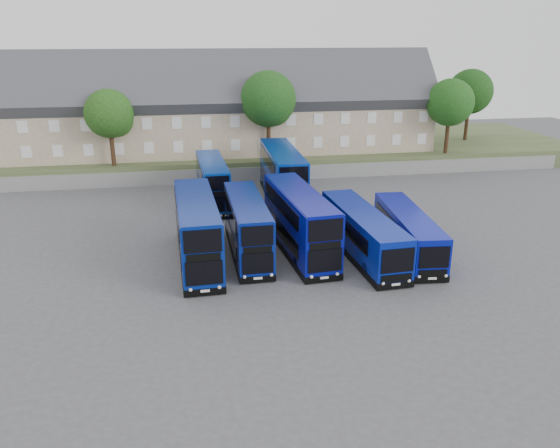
{
  "coord_description": "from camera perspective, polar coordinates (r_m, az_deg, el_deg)",
  "views": [
    {
      "loc": [
        -6.51,
        -31.42,
        14.86
      ],
      "look_at": [
        -0.46,
        3.93,
        2.2
      ],
      "focal_mm": 35.0,
      "sensor_mm": 36.0,
      "label": 1
    }
  ],
  "objects": [
    {
      "name": "terrace_row",
      "position": [
        62.07,
        -6.52,
        11.67
      ],
      "size": [
        48.0,
        10.4,
        11.2
      ],
      "color": "tan",
      "rests_on": "earth_bank"
    },
    {
      "name": "dd_front_right",
      "position": [
        38.41,
        2.05,
        0.11
      ],
      "size": [
        3.48,
        11.21,
        4.39
      ],
      "rotation": [
        0.0,
        0.0,
        0.09
      ],
      "color": "#070E90",
      "rests_on": "ground"
    },
    {
      "name": "earth_bank",
      "position": [
        67.19,
        -3.98,
        7.49
      ],
      "size": [
        80.0,
        20.0,
        2.0
      ],
      "primitive_type": "cube",
      "color": "#42512E",
      "rests_on": "ground"
    },
    {
      "name": "dd_rear_right",
      "position": [
        50.52,
        0.25,
        5.07
      ],
      "size": [
        2.87,
        11.9,
        4.72
      ],
      "rotation": [
        0.0,
        0.0,
        -0.01
      ],
      "color": "#0934A6",
      "rests_on": "ground"
    },
    {
      "name": "coach_east_b",
      "position": [
        39.55,
        13.2,
        -0.95
      ],
      "size": [
        3.17,
        10.81,
        2.91
      ],
      "rotation": [
        0.0,
        0.0,
        -0.09
      ],
      "color": "#0813A1",
      "rests_on": "ground"
    },
    {
      "name": "coach_east_a",
      "position": [
        38.39,
        8.61,
        -1.08
      ],
      "size": [
        3.08,
        11.65,
        3.15
      ],
      "rotation": [
        0.0,
        0.0,
        0.06
      ],
      "color": "#081D99",
      "rests_on": "ground"
    },
    {
      "name": "dd_front_mid",
      "position": [
        38.05,
        -3.44,
        -0.43
      ],
      "size": [
        2.46,
        10.06,
        3.98
      ],
      "rotation": [
        0.0,
        0.0,
        0.02
      ],
      "color": "navy",
      "rests_on": "ground"
    },
    {
      "name": "tree_west",
      "position": [
        57.52,
        -17.27,
        10.79
      ],
      "size": [
        4.8,
        4.8,
        7.65
      ],
      "color": "#382314",
      "rests_on": "earth_bank"
    },
    {
      "name": "retaining_wall",
      "position": [
        57.56,
        -2.94,
        5.23
      ],
      "size": [
        70.0,
        0.4,
        1.5
      ],
      "primitive_type": "cube",
      "color": "slate",
      "rests_on": "ground"
    },
    {
      "name": "tree_east",
      "position": [
        63.81,
        17.43,
        11.86
      ],
      "size": [
        5.12,
        5.12,
        8.16
      ],
      "color": "#382314",
      "rests_on": "earth_bank"
    },
    {
      "name": "ground",
      "position": [
        35.36,
        1.82,
        -5.42
      ],
      "size": [
        120.0,
        120.0,
        0.0
      ],
      "primitive_type": "plane",
      "color": "#4B4B51",
      "rests_on": "ground"
    },
    {
      "name": "tree_mid",
      "position": [
        58.07,
        -1.1,
        12.72
      ],
      "size": [
        5.76,
        5.76,
        9.18
      ],
      "color": "#382314",
      "rests_on": "earth_bank"
    },
    {
      "name": "tree_far",
      "position": [
        72.71,
        19.3,
        12.76
      ],
      "size": [
        5.44,
        5.44,
        8.67
      ],
      "color": "#382314",
      "rests_on": "earth_bank"
    },
    {
      "name": "dd_front_left",
      "position": [
        37.13,
        -8.65,
        -0.8
      ],
      "size": [
        2.98,
        11.15,
        4.39
      ],
      "rotation": [
        0.0,
        0.0,
        0.04
      ],
      "color": "navy",
      "rests_on": "ground"
    },
    {
      "name": "dd_rear_left",
      "position": [
        49.95,
        -7.05,
        4.29
      ],
      "size": [
        2.67,
        10.01,
        3.94
      ],
      "rotation": [
        0.0,
        0.0,
        0.04
      ],
      "color": "#0837A0",
      "rests_on": "ground"
    }
  ]
}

